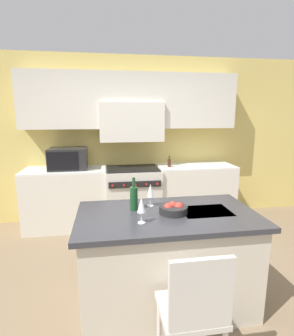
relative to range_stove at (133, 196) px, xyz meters
name	(u,v)px	position (x,y,z in m)	size (l,w,h in m)	color
ground_plane	(152,297)	(0.00, -1.82, -0.47)	(10.00, 10.00, 0.00)	#7A664C
back_cabinetry	(131,125)	(0.00, 0.27, 1.12)	(10.00, 0.46, 2.70)	#DBC166
back_counter	(133,195)	(0.00, 0.02, 0.01)	(3.35, 0.62, 0.94)	silver
range_stove	(133,196)	(0.00, 0.00, 0.00)	(0.85, 0.70, 0.93)	beige
microwave	(68,159)	(-0.99, 0.02, 0.64)	(0.56, 0.41, 0.32)	black
kitchen_island	(167,259)	(0.12, -1.90, -0.01)	(1.61, 0.89, 0.90)	beige
island_chair	(194,309)	(0.13, -2.65, 0.07)	(0.42, 0.40, 0.95)	beige
wine_bottle	(134,198)	(-0.17, -1.77, 0.55)	(0.07, 0.07, 0.31)	#194723
wine_glass_near	(141,206)	(-0.14, -2.08, 0.59)	(0.07, 0.07, 0.22)	white
wine_glass_far	(150,191)	(0.00, -1.69, 0.59)	(0.07, 0.07, 0.22)	white
fruit_bowl	(173,209)	(0.17, -1.91, 0.48)	(0.25, 0.25, 0.10)	black
oil_bottle_on_counter	(169,163)	(0.58, -0.05, 0.54)	(0.05, 0.05, 0.18)	#422314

